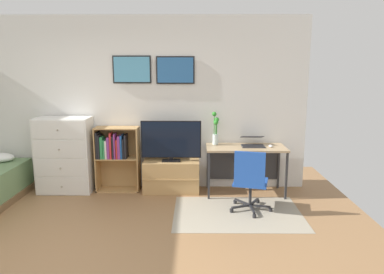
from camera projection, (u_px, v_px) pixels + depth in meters
The scene contains 12 objects.
ground_plane at pixel (63, 265), 3.57m from camera, with size 7.20×7.20×0.00m, color #936B44.
wall_back_with_posters at pixel (113, 103), 5.69m from camera, with size 6.12×0.09×2.70m.
area_rug at pixel (237, 213), 4.83m from camera, with size 1.70×1.20×0.01m, color #9E937F.
dresser at pixel (65, 155), 5.58m from camera, with size 0.82×0.46×1.17m.
bookshelf at pixel (115, 153), 5.63m from camera, with size 0.67×0.30×1.01m.
tv_stand at pixel (172, 176), 5.64m from camera, with size 0.86×0.41×0.49m.
television at pixel (171, 141), 5.51m from camera, with size 0.92×0.16×0.63m.
desk at pixel (245, 154), 5.56m from camera, with size 1.19×0.57×0.74m.
office_chair at pixel (250, 180), 4.78m from camera, with size 0.58×0.57×0.86m.
laptop at pixel (252, 142), 5.52m from camera, with size 0.35×0.38×0.15m.
computer_mouse at pixel (271, 146), 5.42m from camera, with size 0.06×0.10×0.03m, color silver.
bamboo_vase at pixel (216, 129), 5.57m from camera, with size 0.11×0.11×0.51m.
Camera 1 is at (1.31, -3.25, 1.93)m, focal length 33.77 mm.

